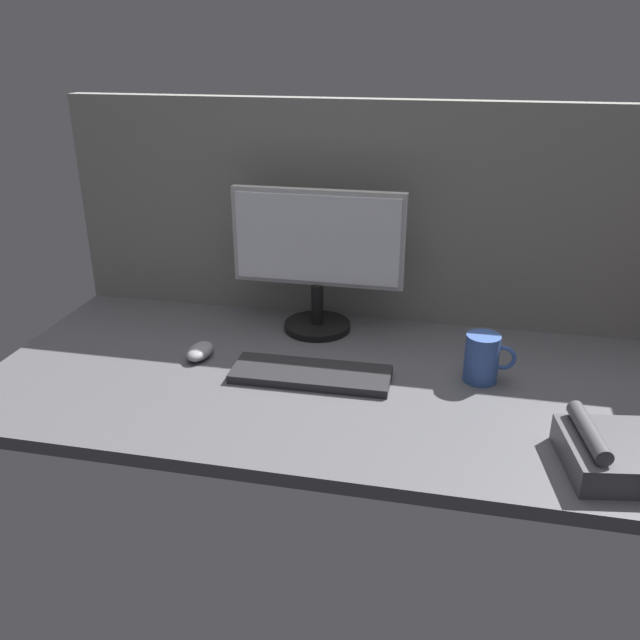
{
  "coord_description": "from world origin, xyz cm",
  "views": [
    {
      "loc": [
        16.62,
        -135.85,
        73.83
      ],
      "look_at": [
        -7.24,
        0.0,
        14.0
      ],
      "focal_mm": 37.07,
      "sensor_mm": 36.0,
      "label": 1
    }
  ],
  "objects": [
    {
      "name": "ground_plane",
      "position": [
        0.0,
        0.0,
        -1.5
      ],
      "size": [
        180.0,
        80.0,
        3.0
      ],
      "primitive_type": "cube",
      "color": "#515156"
    },
    {
      "name": "cubicle_wall_back",
      "position": [
        0.0,
        37.5,
        29.48
      ],
      "size": [
        180.0,
        5.0,
        58.97
      ],
      "color": "gray",
      "rests_on": "ground_plane"
    },
    {
      "name": "monitor",
      "position": [
        -18.1,
        25.12,
        21.38
      ],
      "size": [
        45.32,
        18.0,
        38.06
      ],
      "color": "black",
      "rests_on": "ground_plane"
    },
    {
      "name": "keyboard",
      "position": [
        -13.65,
        -3.13,
        1.0
      ],
      "size": [
        37.17,
        13.5,
        2.0
      ],
      "primitive_type": "cube",
      "rotation": [
        0.0,
        0.0,
        0.01
      ],
      "color": "#262628",
      "rests_on": "ground_plane"
    },
    {
      "name": "mouse",
      "position": [
        -42.88,
        1.6,
        1.7
      ],
      "size": [
        6.15,
        9.91,
        3.4
      ],
      "primitive_type": "ellipsoid",
      "rotation": [
        0.0,
        0.0,
        -0.06
      ],
      "color": "#99999E",
      "rests_on": "ground_plane"
    },
    {
      "name": "mug_ceramic_blue",
      "position": [
        25.08,
        4.0,
        5.74
      ],
      "size": [
        11.63,
        7.82,
        11.43
      ],
      "color": "#38569E",
      "rests_on": "ground_plane"
    },
    {
      "name": "desk_phone",
      "position": [
        47.72,
        -25.59,
        3.19
      ],
      "size": [
        19.79,
        21.45,
        8.8
      ],
      "color": "#4C4C51",
      "rests_on": "ground_plane"
    }
  ]
}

